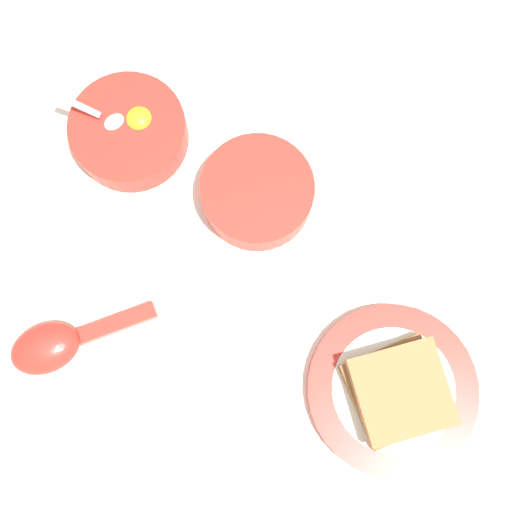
% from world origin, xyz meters
% --- Properties ---
extents(ground_plane, '(3.00, 3.00, 0.00)m').
position_xyz_m(ground_plane, '(0.00, 0.00, 0.00)').
color(ground_plane, silver).
extents(egg_bowl, '(0.13, 0.14, 0.07)m').
position_xyz_m(egg_bowl, '(-0.15, -0.18, 0.02)').
color(egg_bowl, red).
rests_on(egg_bowl, ground_plane).
extents(toast_plate, '(0.18, 0.18, 0.02)m').
position_xyz_m(toast_plate, '(-0.21, 0.23, 0.01)').
color(toast_plate, red).
rests_on(toast_plate, ground_plane).
extents(toast_sandwich, '(0.12, 0.12, 0.03)m').
position_xyz_m(toast_sandwich, '(-0.21, 0.23, 0.03)').
color(toast_sandwich, brown).
rests_on(toast_sandwich, toast_plate).
extents(soup_spoon, '(0.17, 0.08, 0.03)m').
position_xyz_m(soup_spoon, '(0.05, -0.03, 0.02)').
color(soup_spoon, red).
rests_on(soup_spoon, ground_plane).
extents(congee_bowl, '(0.13, 0.13, 0.04)m').
position_xyz_m(congee_bowl, '(-0.23, -0.03, 0.02)').
color(congee_bowl, red).
rests_on(congee_bowl, ground_plane).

